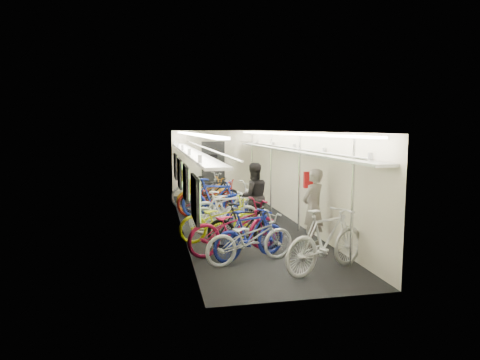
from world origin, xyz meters
name	(u,v)px	position (x,y,z in m)	size (l,w,h in m)	color
train_car_shell	(221,159)	(-0.36, 0.71, 1.66)	(10.00, 10.00, 10.00)	black
bicycle_0	(250,238)	(-0.45, -3.16, 0.47)	(0.62, 1.77, 0.93)	#AFB0B4
bicycle_1	(250,234)	(-0.40, -2.94, 0.48)	(0.45, 1.61, 0.97)	navy
bicycle_2	(234,227)	(-0.62, -2.50, 0.53)	(0.70, 2.02, 1.06)	maroon
bicycle_3	(245,226)	(-0.35, -2.23, 0.48)	(0.45, 1.58, 0.95)	black
bicycle_4	(220,220)	(-0.75, -1.53, 0.48)	(0.64, 1.84, 0.97)	#C3CB13
bicycle_5	(225,212)	(-0.53, -0.87, 0.51)	(0.48, 1.71, 1.03)	silver
bicycle_6	(229,205)	(-0.33, -0.23, 0.57)	(0.75, 2.16, 1.14)	#AAA9AE
bicycle_7	(215,199)	(-0.54, 0.81, 0.56)	(0.53, 1.87, 1.12)	navy
bicycle_8	(212,199)	(-0.59, 0.98, 0.53)	(0.71, 2.03, 1.07)	maroon
bicycle_9	(212,194)	(-0.50, 1.70, 0.55)	(0.51, 1.82, 1.10)	black
bicycle_10	(205,194)	(-0.64, 2.22, 0.49)	(0.65, 1.85, 0.97)	#C07212
bicycle_11	(326,240)	(0.72, -3.92, 0.57)	(0.53, 1.89, 1.13)	silver
bicycle_12	(201,189)	(-0.69, 2.88, 0.53)	(0.71, 2.03, 1.07)	slate
passenger_near	(313,208)	(1.11, -2.29, 0.82)	(0.60, 0.39, 1.65)	gray
passenger_mid	(253,196)	(0.21, -0.63, 0.83)	(0.80, 0.63, 1.65)	black
backpack	(309,180)	(1.42, -1.24, 1.28)	(0.26, 0.14, 0.38)	red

